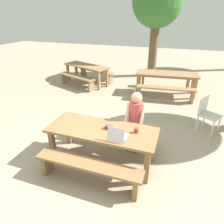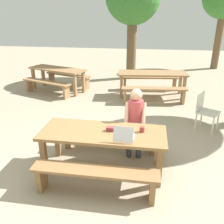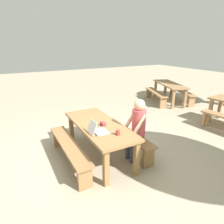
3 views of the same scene
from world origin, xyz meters
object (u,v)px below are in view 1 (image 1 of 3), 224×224
Objects in this scene: tree_rear at (157,3)px; coffee_mug at (136,130)px; picnic_table_front at (102,133)px; plastic_chair at (207,114)px; person_seated at (135,118)px; picnic_table_rear at (166,76)px; picnic_table_mid at (86,68)px; small_pouch at (109,127)px; laptop at (118,135)px.

coffee_mug is at bearing -83.73° from tree_rear.
plastic_chair is at bearing 43.67° from picnic_table_front.
picnic_table_rear is (0.31, 3.57, -0.08)m from person_seated.
picnic_table_mid is at bearing -137.45° from tree_rear.
person_seated reaches higher than picnic_table_mid.
small_pouch reaches higher than picnic_table_front.
picnic_table_front is 0.79m from person_seated.
person_seated reaches higher than small_pouch.
plastic_chair is 0.40× the size of picnic_table_mid.
picnic_table_rear is (0.68, 4.14, -0.10)m from small_pouch.
plastic_chair is 2.58m from picnic_table_rear.
picnic_table_front is 0.18m from small_pouch.
tree_rear is at bearing 96.27° from coffee_mug.
plastic_chair reaches higher than picnic_table_mid.
laptop is 5.27m from picnic_table_mid.
tree_rear is at bearing 90.59° from picnic_table_front.
picnic_table_mid is (-3.03, 4.20, -0.12)m from coffee_mug.
coffee_mug reaches higher than small_pouch.
person_seated is 1.51× the size of plastic_chair.
laptop is 4.40m from picnic_table_rear.
laptop reaches higher than plastic_chair.
picnic_table_front is 6.02× the size of laptop.
picnic_table_rear is (3.19, -0.11, 0.01)m from picnic_table_mid.
person_seated is at bearing -95.44° from laptop.
laptop is 0.08× the size of tree_rear.
person_seated is 2.01m from plastic_chair.
tree_rear reaches higher than plastic_chair.
picnic_table_rear is at bearing 87.74° from coffee_mug.
picnic_table_front is 0.93× the size of picnic_table_rear.
tree_rear is (-0.86, 2.25, 2.35)m from picnic_table_rear.
small_pouch is 0.10× the size of person_seated.
laptop is at bearing 171.11° from plastic_chair.
plastic_chair is 0.21× the size of tree_rear.
laptop is at bearing -101.58° from picnic_table_rear.
plastic_chair reaches higher than coffee_mug.
small_pouch is 0.68m from person_seated.
person_seated is 4.68m from picnic_table_mid.
small_pouch is at bearing -123.33° from person_seated.
person_seated is at bearing 56.67° from small_pouch.
plastic_chair is at bearing -68.15° from picnic_table_rear.
picnic_table_mid is 3.20m from picnic_table_rear.
plastic_chair is at bearing -124.85° from laptop.
plastic_chair is at bearing 40.67° from person_seated.
person_seated is 6.28m from tree_rear.
small_pouch is 0.52m from coffee_mug.
picnic_table_front is 0.45m from laptop.
picnic_table_front is 0.65m from coffee_mug.
coffee_mug is (0.52, 0.04, 0.01)m from small_pouch.
person_seated is (0.37, 0.57, -0.02)m from small_pouch.
picnic_table_rear is at bearing 80.71° from small_pouch.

